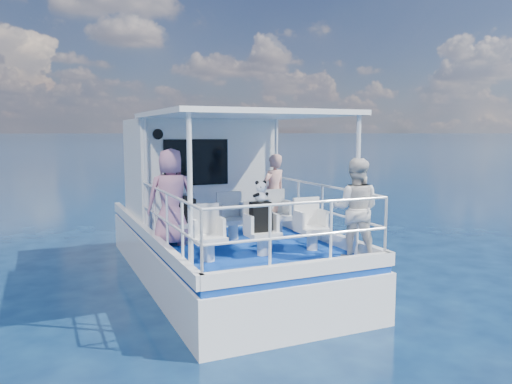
# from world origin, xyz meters

# --- Properties ---
(ground) EXTENTS (2000.00, 2000.00, 0.00)m
(ground) POSITION_xyz_m (0.00, 0.00, 0.00)
(ground) COLOR #081C3D
(ground) RESTS_ON ground
(hull) EXTENTS (3.00, 7.00, 1.60)m
(hull) POSITION_xyz_m (0.00, 1.00, 0.00)
(hull) COLOR white
(hull) RESTS_ON ground
(deck) EXTENTS (2.90, 6.90, 0.10)m
(deck) POSITION_xyz_m (0.00, 1.00, 0.85)
(deck) COLOR navy
(deck) RESTS_ON hull
(cabin) EXTENTS (2.85, 2.00, 2.20)m
(cabin) POSITION_xyz_m (0.00, 2.30, 2.00)
(cabin) COLOR white
(cabin) RESTS_ON deck
(canopy) EXTENTS (3.00, 3.20, 0.08)m
(canopy) POSITION_xyz_m (0.00, -0.20, 3.14)
(canopy) COLOR white
(canopy) RESTS_ON cabin
(canopy_posts) EXTENTS (2.77, 2.97, 2.20)m
(canopy_posts) POSITION_xyz_m (0.00, -0.25, 2.00)
(canopy_posts) COLOR white
(canopy_posts) RESTS_ON deck
(railings) EXTENTS (2.84, 3.59, 1.00)m
(railings) POSITION_xyz_m (0.00, -0.58, 1.40)
(railings) COLOR white
(railings) RESTS_ON deck
(seat_port_fwd) EXTENTS (0.48, 0.46, 0.38)m
(seat_port_fwd) POSITION_xyz_m (-0.90, 0.20, 1.09)
(seat_port_fwd) COLOR silver
(seat_port_fwd) RESTS_ON deck
(seat_center_fwd) EXTENTS (0.48, 0.46, 0.38)m
(seat_center_fwd) POSITION_xyz_m (0.00, 0.20, 1.09)
(seat_center_fwd) COLOR silver
(seat_center_fwd) RESTS_ON deck
(seat_stbd_fwd) EXTENTS (0.48, 0.46, 0.38)m
(seat_stbd_fwd) POSITION_xyz_m (0.90, 0.20, 1.09)
(seat_stbd_fwd) COLOR silver
(seat_stbd_fwd) RESTS_ON deck
(seat_port_aft) EXTENTS (0.48, 0.46, 0.38)m
(seat_port_aft) POSITION_xyz_m (-0.90, -1.10, 1.09)
(seat_port_aft) COLOR silver
(seat_port_aft) RESTS_ON deck
(seat_center_aft) EXTENTS (0.48, 0.46, 0.38)m
(seat_center_aft) POSITION_xyz_m (0.00, -1.10, 1.09)
(seat_center_aft) COLOR silver
(seat_center_aft) RESTS_ON deck
(seat_stbd_aft) EXTENTS (0.48, 0.46, 0.38)m
(seat_stbd_aft) POSITION_xyz_m (0.90, -1.10, 1.09)
(seat_stbd_aft) COLOR silver
(seat_stbd_aft) RESTS_ON deck
(passenger_port_fwd) EXTENTS (0.68, 0.53, 1.67)m
(passenger_port_fwd) POSITION_xyz_m (-1.14, 0.18, 1.73)
(passenger_port_fwd) COLOR #C6809D
(passenger_port_fwd) RESTS_ON deck
(passenger_stbd_fwd) EXTENTS (0.64, 0.52, 1.52)m
(passenger_stbd_fwd) POSITION_xyz_m (0.98, 0.54, 1.66)
(passenger_stbd_fwd) COLOR #D9998C
(passenger_stbd_fwd) RESTS_ON deck
(passenger_stbd_aft) EXTENTS (0.96, 0.93, 1.55)m
(passenger_stbd_aft) POSITION_xyz_m (1.20, -1.88, 1.68)
(passenger_stbd_aft) COLOR silver
(passenger_stbd_aft) RESTS_ON deck
(backpack_port) EXTENTS (0.31, 0.18, 0.41)m
(backpack_port) POSITION_xyz_m (-0.89, 0.14, 1.49)
(backpack_port) COLOR black
(backpack_port) RESTS_ON seat_port_fwd
(backpack_center) EXTENTS (0.32, 0.18, 0.47)m
(backpack_center) POSITION_xyz_m (-0.04, -1.09, 1.52)
(backpack_center) COLOR black
(backpack_center) RESTS_ON seat_center_aft
(compact_camera) EXTENTS (0.10, 0.06, 0.06)m
(compact_camera) POSITION_xyz_m (-0.89, 0.14, 1.72)
(compact_camera) COLOR black
(compact_camera) RESTS_ON backpack_port
(panda) EXTENTS (0.22, 0.18, 0.33)m
(panda) POSITION_xyz_m (-0.03, -1.09, 1.92)
(panda) COLOR silver
(panda) RESTS_ON backpack_center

